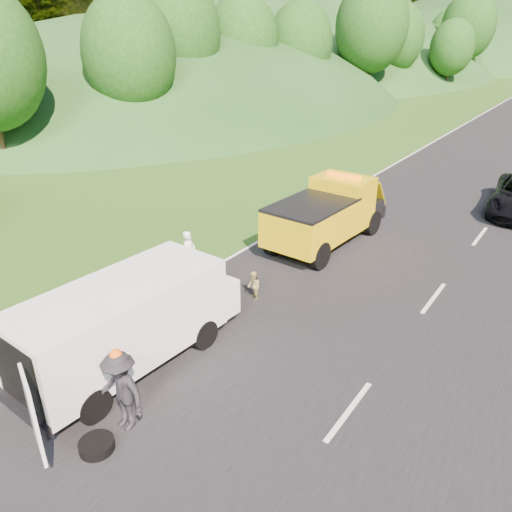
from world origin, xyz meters
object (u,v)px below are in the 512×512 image
Objects in this scene: tow_truck at (327,213)px; child at (254,300)px; worker at (126,427)px; suitcase at (204,267)px; woman at (191,276)px; spare_tire at (98,450)px; white_van at (128,320)px.

tow_truck reaches higher than child.
worker reaches higher than child.
tow_truck is 10.58× the size of suitcase.
woman is at bearing -125.90° from suitcase.
worker is 2.63× the size of spare_tire.
white_van is at bearing 123.11° from spare_tire.
spare_tire is (1.51, -2.31, -1.27)m from white_van.
woman is at bearing -112.19° from tow_truck.
tow_truck is 0.92× the size of white_van.
tow_truck is at bearing 96.79° from worker.
worker is at bearing -81.06° from tow_truck.
spare_tire is at bearing -53.76° from white_van.
woman is at bearing 117.64° from spare_tire.
white_van is 7.01× the size of child.
white_van is 11.50× the size of suitcase.
tow_truck is at bearing 90.72° from white_van.
woman is (-2.39, -5.04, -1.22)m from tow_truck.
child is at bearing 84.81° from white_van.
child is at bearing 97.58° from spare_tire.
spare_tire is at bearing -81.37° from tow_truck.
white_van is at bearing -167.01° from woman.
worker is at bearing -62.92° from suitcase.
child is 1.64× the size of suitcase.
white_van is 4.53m from child.
suitcase is (-2.36, 0.45, 0.28)m from child.
worker is at bearing -43.14° from white_van.
worker is 3.27× the size of suitcase.
child is 5.93m from worker.
suitcase is at bearing 114.64° from spare_tire.
suitcase is (-1.73, 4.75, -0.99)m from white_van.
spare_tire is (0.01, -0.75, 0.00)m from worker.
suitcase is at bearing 113.16° from white_van.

